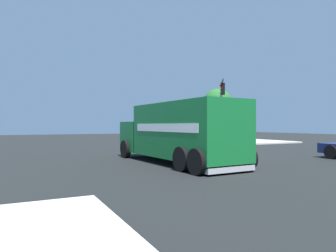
{
  "coord_description": "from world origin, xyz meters",
  "views": [
    {
      "loc": [
        9.02,
        14.75,
        1.85
      ],
      "look_at": [
        2.08,
        1.06,
        1.81
      ],
      "focal_mm": 32.65,
      "sensor_mm": 36.0,
      "label": 1
    }
  ],
  "objects": [
    {
      "name": "ground_plane",
      "position": [
        0.0,
        0.0,
        0.0
      ],
      "size": [
        100.0,
        100.0,
        0.0
      ],
      "primitive_type": "plane",
      "color": "black"
    },
    {
      "name": "sidewalk_corner_near",
      "position": [
        -12.56,
        -12.56,
        0.07
      ],
      "size": [
        10.58,
        10.58,
        0.14
      ],
      "primitive_type": "cube",
      "color": "beige",
      "rests_on": "ground"
    },
    {
      "name": "delivery_truck",
      "position": [
        1.92,
        1.76,
        1.51
      ],
      "size": [
        3.17,
        8.65,
        2.88
      ],
      "color": "#146B2D",
      "rests_on": "ground"
    },
    {
      "name": "traffic_light_primary",
      "position": [
        -7.25,
        -6.92,
        3.82
      ],
      "size": [
        2.24,
        3.16,
        5.61
      ],
      "color": "#38383D",
      "rests_on": "sidewalk_corner_near"
    },
    {
      "name": "pedestrian_near_corner",
      "position": [
        -15.71,
        -13.53,
        1.03
      ],
      "size": [
        0.25,
        0.53,
        1.57
      ],
      "color": "black",
      "rests_on": "sidewalk_corner_near"
    },
    {
      "name": "picket_fence_run",
      "position": [
        -12.56,
        -17.61,
        0.62
      ],
      "size": [
        7.48,
        0.05,
        0.95
      ],
      "color": "silver",
      "rests_on": "sidewalk_corner_near"
    },
    {
      "name": "shade_tree_near",
      "position": [
        -12.5,
        -14.75,
        4.43
      ],
      "size": [
        3.42,
        3.42,
        6.03
      ],
      "color": "brown",
      "rests_on": "sidewalk_corner_near"
    }
  ]
}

